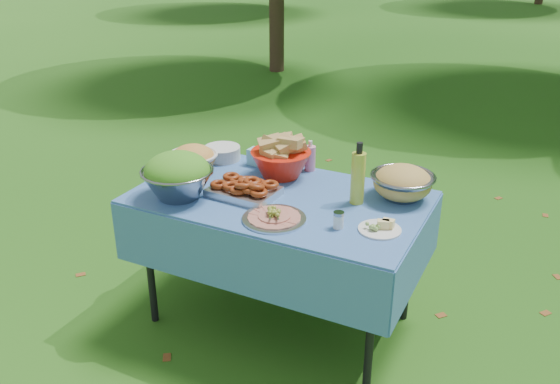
# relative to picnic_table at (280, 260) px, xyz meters

# --- Properties ---
(ground) EXTENTS (80.00, 80.00, 0.00)m
(ground) POSITION_rel_picnic_table_xyz_m (0.00, 0.00, -0.38)
(ground) COLOR #0F3B0A
(ground) RESTS_ON ground
(picnic_table) EXTENTS (1.46, 0.86, 0.76)m
(picnic_table) POSITION_rel_picnic_table_xyz_m (0.00, 0.00, 0.00)
(picnic_table) COLOR #75C0E1
(picnic_table) RESTS_ON ground
(salad_bowl) EXTENTS (0.42, 0.42, 0.24)m
(salad_bowl) POSITION_rel_picnic_table_xyz_m (-0.45, -0.24, 0.50)
(salad_bowl) COLOR gray
(salad_bowl) RESTS_ON picnic_table
(pasta_bowl_white) EXTENTS (0.28, 0.28, 0.15)m
(pasta_bowl_white) POSITION_rel_picnic_table_xyz_m (-0.58, 0.08, 0.46)
(pasta_bowl_white) COLOR silver
(pasta_bowl_white) RESTS_ON picnic_table
(plate_stack) EXTENTS (0.22, 0.22, 0.08)m
(plate_stack) POSITION_rel_picnic_table_xyz_m (-0.53, 0.31, 0.42)
(plate_stack) COLOR silver
(plate_stack) RESTS_ON picnic_table
(wipes_box) EXTENTS (0.11, 0.08, 0.09)m
(wipes_box) POSITION_rel_picnic_table_xyz_m (-0.31, 0.33, 0.43)
(wipes_box) COLOR #83D2DC
(wipes_box) RESTS_ON picnic_table
(sanitizer_bottle) EXTENTS (0.08, 0.08, 0.17)m
(sanitizer_bottle) POSITION_rel_picnic_table_xyz_m (-0.00, 0.39, 0.47)
(sanitizer_bottle) COLOR pink
(sanitizer_bottle) RESTS_ON picnic_table
(bread_bowl) EXTENTS (0.41, 0.41, 0.22)m
(bread_bowl) POSITION_rel_picnic_table_xyz_m (-0.11, 0.24, 0.49)
(bread_bowl) COLOR red
(bread_bowl) RESTS_ON picnic_table
(pasta_bowl_steel) EXTENTS (0.39, 0.39, 0.17)m
(pasta_bowl_steel) POSITION_rel_picnic_table_xyz_m (0.56, 0.26, 0.47)
(pasta_bowl_steel) COLOR gray
(pasta_bowl_steel) RESTS_ON picnic_table
(fried_tray) EXTENTS (0.35, 0.26, 0.08)m
(fried_tray) POSITION_rel_picnic_table_xyz_m (-0.17, -0.07, 0.42)
(fried_tray) COLOR silver
(fried_tray) RESTS_ON picnic_table
(charcuterie_platter) EXTENTS (0.36, 0.36, 0.07)m
(charcuterie_platter) POSITION_rel_picnic_table_xyz_m (0.10, -0.25, 0.42)
(charcuterie_platter) COLOR #B8BAC0
(charcuterie_platter) RESTS_ON picnic_table
(oil_bottle) EXTENTS (0.09, 0.09, 0.32)m
(oil_bottle) POSITION_rel_picnic_table_xyz_m (0.38, 0.10, 0.54)
(oil_bottle) COLOR #B2C236
(oil_bottle) RESTS_ON picnic_table
(cheese_plate) EXTENTS (0.26, 0.26, 0.05)m
(cheese_plate) POSITION_rel_picnic_table_xyz_m (0.57, -0.13, 0.41)
(cheese_plate) COLOR silver
(cheese_plate) RESTS_ON picnic_table
(shaker) EXTENTS (0.05, 0.05, 0.08)m
(shaker) POSITION_rel_picnic_table_xyz_m (0.39, -0.19, 0.42)
(shaker) COLOR white
(shaker) RESTS_ON picnic_table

